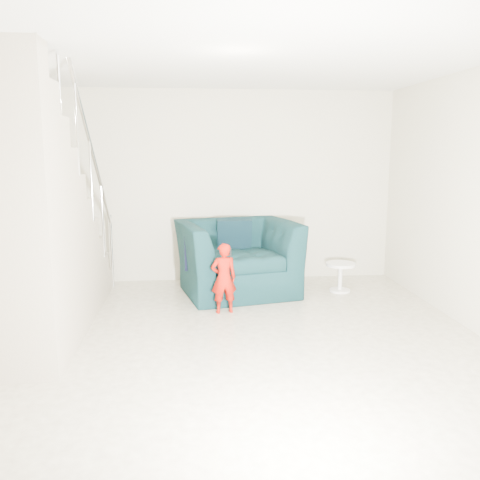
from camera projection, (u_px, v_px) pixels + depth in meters
name	position (u px, v px, depth m)	size (l,w,h in m)	color
floor	(236.00, 351.00, 4.77)	(5.50, 5.50, 0.00)	gray
ceiling	(236.00, 50.00, 4.30)	(5.50, 5.50, 0.00)	silver
back_wall	(219.00, 187.00, 7.23)	(5.00, 5.00, 0.00)	#C0B89C
front_wall	(304.00, 294.00, 1.84)	(5.00, 5.00, 0.00)	#C0B89C
armchair	(237.00, 257.00, 6.68)	(1.46, 1.27, 0.95)	black
toddler	(224.00, 278.00, 5.84)	(0.30, 0.20, 0.82)	#951804
side_table	(340.00, 272.00, 6.75)	(0.39, 0.39, 0.39)	white
staircase	(28.00, 245.00, 4.95)	(1.02, 3.03, 3.62)	#ADA089
cushion	(234.00, 235.00, 6.97)	(0.47, 0.13, 0.45)	black
throw	(186.00, 249.00, 6.60)	(0.04, 0.43, 0.48)	black
phone	(230.00, 253.00, 5.78)	(0.02, 0.05, 0.10)	black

